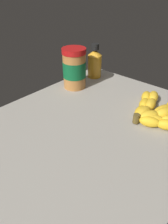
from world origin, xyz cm
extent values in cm
cube|color=gray|center=(0.00, 0.00, -1.90)|extent=(82.17, 60.52, 3.80)
ellipsoid|color=gold|center=(13.44, -14.08, 1.63)|extent=(5.28, 7.10, 3.26)
ellipsoid|color=gold|center=(15.54, -18.70, 1.63)|extent=(5.89, 7.14, 3.26)
ellipsoid|color=gold|center=(14.95, -13.89, 1.61)|extent=(7.45, 8.12, 3.23)
ellipsoid|color=gold|center=(15.54, -12.72, 1.88)|extent=(7.84, 7.03, 3.77)
ellipsoid|color=gold|center=(20.25, -15.60, 1.88)|extent=(7.88, 6.59, 3.77)
ellipsoid|color=gold|center=(16.45, -12.03, 1.48)|extent=(8.65, 5.73, 2.97)
ellipsoid|color=gold|center=(22.63, -14.03, 1.48)|extent=(8.62, 4.92, 2.97)
ellipsoid|color=gold|center=(16.52, -10.32, 1.81)|extent=(7.50, 3.66, 3.63)
ellipsoid|color=gold|center=(22.46, -9.80, 1.81)|extent=(8.01, 4.90, 3.63)
ellipsoid|color=gold|center=(28.20, -8.20, 1.81)|extent=(8.29, 6.05, 3.63)
ellipsoid|color=gold|center=(16.21, -9.45, 1.73)|extent=(7.47, 4.75, 3.46)
ellipsoid|color=gold|center=(21.58, -8.09, 1.73)|extent=(7.64, 5.35, 3.46)
ellipsoid|color=gold|center=(26.77, -6.19, 1.73)|extent=(7.73, 5.89, 3.46)
cylinder|color=brown|center=(12.02, -10.30, 1.80)|extent=(2.00, 2.00, 3.00)
cylinder|color=#B27238|center=(18.02, 21.87, 7.05)|extent=(9.11, 9.11, 14.10)
cylinder|color=#0F592D|center=(18.02, 21.87, 7.76)|extent=(9.29, 9.29, 6.35)
cylinder|color=#B71414|center=(18.02, 21.87, 15.11)|extent=(9.47, 9.47, 2.02)
cylinder|color=orange|center=(31.65, 22.40, 5.02)|extent=(6.14, 6.14, 10.04)
cone|color=orange|center=(31.65, 22.40, 11.26)|extent=(6.14, 6.14, 2.44)
cylinder|color=black|center=(31.65, 22.40, 13.74)|extent=(3.31, 3.31, 2.51)
camera|label=1|loc=(-36.19, -31.40, 37.54)|focal=31.82mm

